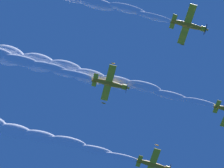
{
  "coord_description": "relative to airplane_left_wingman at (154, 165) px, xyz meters",
  "views": [
    {
      "loc": [
        -6.84,
        28.88,
        1.82
      ],
      "look_at": [
        7.86,
        23.1,
        87.49
      ],
      "focal_mm": 69.97,
      "sensor_mm": 36.0,
      "label": 1
    }
  ],
  "objects": [
    {
      "name": "airplane_slot_tail",
      "position": [
        -12.73,
        14.6,
        -1.09
      ],
      "size": [
        7.94,
        7.51,
        3.44
      ],
      "color": "orange"
    },
    {
      "name": "smoke_trail_lead",
      "position": [
        -10.44,
        32.33,
        3.15
      ],
      "size": [
        11.04,
        58.56,
        6.54
      ],
      "color": "white"
    },
    {
      "name": "airplane_left_wingman",
      "position": [
        0.0,
        0.0,
        0.0
      ],
      "size": [
        8.06,
        7.49,
        3.24
      ],
      "color": "orange"
    },
    {
      "name": "airplane_right_wingman",
      "position": [
        -28.81,
        4.51,
        0.46
      ],
      "size": [
        8.13,
        7.5,
        3.01
      ],
      "color": "orange"
    }
  ]
}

